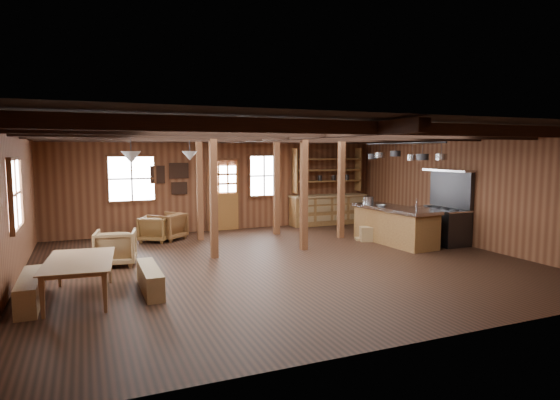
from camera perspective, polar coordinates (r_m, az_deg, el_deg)
name	(u,v)px	position (r m, az deg, el deg)	size (l,w,h in m)	color
room	(282,197)	(9.80, 0.21, 0.36)	(10.04, 9.04, 2.84)	black
ceiling_joists	(278,136)	(9.92, -0.19, 7.82)	(9.80, 8.82, 0.18)	black
timber_posts	(269,189)	(11.92, -1.40, 1.36)	(3.95, 2.35, 2.80)	#4E2716
back_door	(223,201)	(14.04, -6.91, -0.10)	(1.02, 0.08, 2.15)	brown
window_back_left	(132,179)	(13.52, -17.63, 2.48)	(1.32, 0.06, 1.32)	white
window_back_right	(264,176)	(14.40, -1.97, 2.96)	(1.02, 0.06, 1.32)	white
window_left	(15,194)	(9.58, -29.60, 0.63)	(0.14, 1.24, 1.32)	white
notice_boards	(172,176)	(13.65, -13.02, 2.81)	(1.08, 0.03, 0.90)	silver
back_counter	(328,206)	(15.13, 5.84, -0.71)	(2.55, 0.60, 2.45)	brown
pendant_lamps	(164,156)	(10.10, -13.95, 5.18)	(1.86, 2.36, 0.66)	#2B2B2E
pot_rack	(402,155)	(11.67, 14.63, 5.35)	(0.41, 3.00, 0.43)	#2B2B2E
kitchen_island	(394,225)	(12.34, 13.77, -2.96)	(1.03, 2.55, 1.20)	brown
step_stool	(367,234)	(12.52, 10.62, -4.09)	(0.43, 0.31, 0.38)	olive
commercial_range	(442,219)	(12.74, 19.13, -2.20)	(0.79, 1.53, 1.89)	#2B2B2E
dining_table	(83,279)	(8.24, -22.93, -8.87)	(1.81, 1.01, 0.64)	olive
bench_wall	(30,290)	(8.31, -28.16, -9.69)	(0.30, 1.60, 0.44)	olive
bench_aisle	(150,279)	(8.32, -15.57, -9.26)	(0.28, 1.50, 0.41)	olive
armchair_a	(168,226)	(12.83, -13.52, -3.14)	(0.77, 0.79, 0.72)	brown
armchair_b	(156,229)	(12.67, -14.91, -3.43)	(0.71, 0.73, 0.67)	brown
armchair_c	(116,247)	(10.32, -19.39, -5.48)	(0.79, 0.81, 0.74)	olive
counter_pot	(369,200)	(13.01, 10.74, 0.02)	(0.31, 0.31, 0.18)	#ACAFB3
bowl	(381,206)	(12.18, 12.21, -0.70)	(0.26, 0.26, 0.06)	silver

